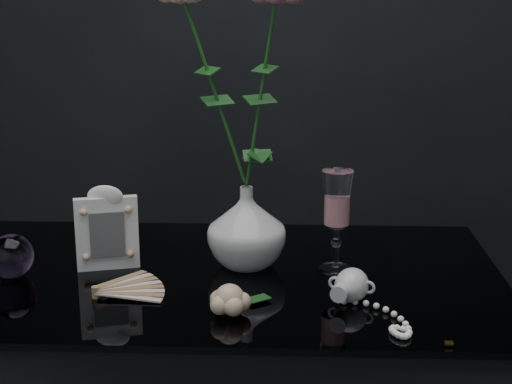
# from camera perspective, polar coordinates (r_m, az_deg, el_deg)

# --- Properties ---
(vase) EXTENTS (0.18, 0.18, 0.15)m
(vase) POSITION_cam_1_polar(r_m,az_deg,el_deg) (1.42, -0.69, -2.56)
(vase) COLOR silver
(vase) RESTS_ON table
(wine_glass) EXTENTS (0.06, 0.06, 0.19)m
(wine_glass) POSITION_cam_1_polar(r_m,az_deg,el_deg) (1.40, 5.88, -2.13)
(wine_glass) COLOR white
(wine_glass) RESTS_ON table
(picture_frame) EXTENTS (0.14, 0.12, 0.16)m
(picture_frame) POSITION_cam_1_polar(r_m,az_deg,el_deg) (1.43, -10.80, -2.54)
(picture_frame) COLOR white
(picture_frame) RESTS_ON table
(paperweight) EXTENTS (0.09, 0.09, 0.08)m
(paperweight) POSITION_cam_1_polar(r_m,az_deg,el_deg) (1.44, -17.38, -4.46)
(paperweight) COLOR #B884D6
(paperweight) RESTS_ON table
(paper_fan) EXTENTS (0.27, 0.24, 0.02)m
(paper_fan) POSITION_cam_1_polar(r_m,az_deg,el_deg) (1.33, -11.58, -7.07)
(paper_fan) COLOR beige
(paper_fan) RESTS_ON table
(loose_rose) EXTENTS (0.13, 0.16, 0.05)m
(loose_rose) POSITION_cam_1_polar(r_m,az_deg,el_deg) (1.24, -1.95, -7.82)
(loose_rose) COLOR #DCB38E
(loose_rose) RESTS_ON table
(pearl_jar) EXTENTS (0.24, 0.25, 0.06)m
(pearl_jar) POSITION_cam_1_polar(r_m,az_deg,el_deg) (1.30, 6.98, -6.63)
(pearl_jar) COLOR silver
(pearl_jar) RESTS_ON table
(roses) EXTENTS (0.24, 0.11, 0.44)m
(roses) POSITION_cam_1_polar(r_m,az_deg,el_deg) (1.36, -1.28, 9.04)
(roses) COLOR #FEB8A3
(roses) RESTS_ON vase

